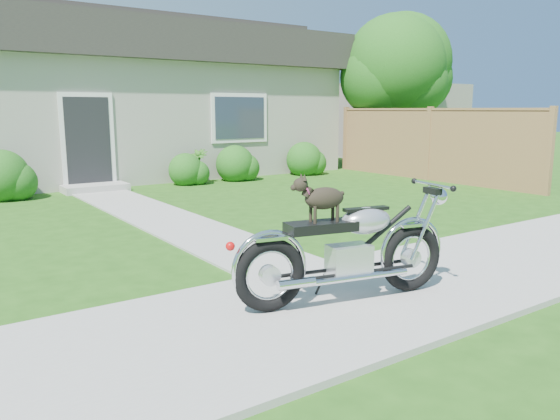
# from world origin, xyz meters

# --- Properties ---
(ground) EXTENTS (80.00, 80.00, 0.00)m
(ground) POSITION_xyz_m (0.00, 0.00, 0.00)
(ground) COLOR #235114
(ground) RESTS_ON ground
(sidewalk) EXTENTS (24.00, 2.20, 0.04)m
(sidewalk) POSITION_xyz_m (0.00, 0.00, 0.02)
(sidewalk) COLOR #9E9B93
(sidewalk) RESTS_ON ground
(walkway) EXTENTS (1.20, 8.00, 0.03)m
(walkway) POSITION_xyz_m (-1.50, 5.00, 0.01)
(walkway) COLOR #9E9B93
(walkway) RESTS_ON ground
(house) EXTENTS (12.60, 7.03, 4.50)m
(house) POSITION_xyz_m (-0.00, 11.99, 2.16)
(house) COLOR #A6A096
(house) RESTS_ON ground
(fence) EXTENTS (0.12, 6.62, 1.90)m
(fence) POSITION_xyz_m (6.30, 5.75, 0.94)
(fence) COLOR #A47A49
(fence) RESTS_ON ground
(tree_near) EXTENTS (3.05, 3.05, 4.67)m
(tree_near) POSITION_xyz_m (7.69, 8.21, 3.00)
(tree_near) COLOR #3D2B1C
(tree_near) RESTS_ON ground
(tree_far) EXTENTS (3.34, 3.34, 5.12)m
(tree_far) POSITION_xyz_m (9.72, 9.78, 3.28)
(tree_far) COLOR #3D2B1C
(tree_far) RESTS_ON ground
(shrub_row) EXTENTS (10.61, 1.12, 1.12)m
(shrub_row) POSITION_xyz_m (-0.60, 8.50, 0.43)
(shrub_row) COLOR #215B18
(shrub_row) RESTS_ON ground
(potted_plant_right) EXTENTS (0.66, 0.66, 0.86)m
(potted_plant_right) POSITION_xyz_m (1.04, 8.55, 0.43)
(potted_plant_right) COLOR #2E681C
(potted_plant_right) RESTS_ON ground
(motorcycle_with_dog) EXTENTS (2.20, 0.78, 1.19)m
(motorcycle_with_dog) POSITION_xyz_m (-1.66, -0.07, 0.56)
(motorcycle_with_dog) COLOR black
(motorcycle_with_dog) RESTS_ON sidewalk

